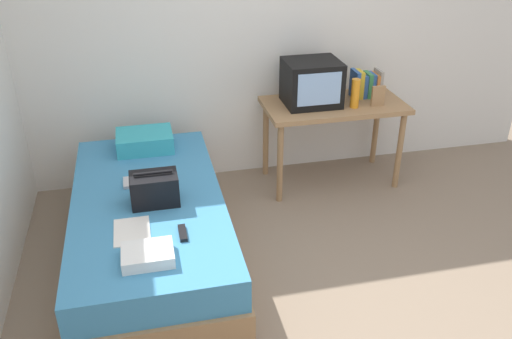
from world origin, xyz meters
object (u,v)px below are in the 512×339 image
at_px(book_row, 366,84).
at_px(remote_silver, 127,183).
at_px(desk, 333,113).
at_px(magazine, 132,231).
at_px(bed, 151,231).
at_px(water_bottle, 355,93).
at_px(folded_towel, 148,255).
at_px(remote_dark, 183,233).
at_px(pillow, 145,141).
at_px(tv, 312,83).
at_px(handbag, 154,189).
at_px(picture_frame, 378,96).

height_order(book_row, remote_silver, book_row).
xyz_separation_m(desk, magazine, (-1.69, -1.21, -0.11)).
xyz_separation_m(bed, water_bottle, (1.71, 0.71, 0.59)).
bearing_deg(book_row, magazine, -146.88).
bearing_deg(water_bottle, magazine, -149.00).
xyz_separation_m(water_bottle, book_row, (0.18, 0.21, -0.01)).
distance_m(magazine, folded_towel, 0.31).
height_order(water_bottle, magazine, water_bottle).
relative_size(water_bottle, folded_towel, 0.84).
bearing_deg(bed, remote_dark, -68.83).
bearing_deg(book_row, pillow, -174.46).
distance_m(bed, magazine, 0.48).
height_order(tv, handbag, tv).
bearing_deg(remote_silver, picture_frame, 13.69).
distance_m(bed, book_row, 2.18).
xyz_separation_m(pillow, remote_dark, (0.16, -1.21, -0.06)).
xyz_separation_m(water_bottle, folded_towel, (-1.73, -1.38, -0.29)).
xyz_separation_m(handbag, remote_silver, (-0.18, 0.28, -0.09)).
height_order(bed, tv, tv).
distance_m(magazine, remote_dark, 0.30).
bearing_deg(bed, pillow, 88.17).
bearing_deg(magazine, picture_frame, 28.24).
height_order(pillow, folded_towel, pillow).
height_order(water_bottle, handbag, water_bottle).
relative_size(bed, remote_dark, 12.82).
bearing_deg(remote_silver, water_bottle, 15.39).
xyz_separation_m(book_row, picture_frame, (0.01, -0.22, -0.02)).
relative_size(bed, book_row, 8.38).
distance_m(pillow, handbag, 0.82).
bearing_deg(pillow, tv, 5.22).
xyz_separation_m(tv, magazine, (-1.50, -1.25, -0.38)).
xyz_separation_m(water_bottle, remote_dark, (-1.52, -1.18, -0.31)).
bearing_deg(water_bottle, picture_frame, -2.95).
xyz_separation_m(pillow, remote_silver, (-0.15, -0.54, -0.06)).
distance_m(picture_frame, remote_dark, 2.10).
distance_m(bed, folded_towel, 0.74).
xyz_separation_m(desk, tv, (-0.19, 0.03, 0.27)).
bearing_deg(tv, remote_dark, -132.04).
relative_size(handbag, remote_silver, 2.08).
bearing_deg(book_row, bed, -153.97).
height_order(book_row, picture_frame, book_row).
bearing_deg(handbag, remote_dark, -71.68).
height_order(bed, folded_towel, folded_towel).
bearing_deg(picture_frame, remote_silver, -166.31).
relative_size(desk, book_row, 4.86).
xyz_separation_m(desk, remote_silver, (-1.71, -0.63, -0.10)).
distance_m(remote_dark, remote_silver, 0.75).
xyz_separation_m(handbag, magazine, (-0.16, -0.30, -0.10)).
distance_m(tv, water_bottle, 0.36).
xyz_separation_m(remote_silver, folded_towel, (0.10, -0.88, 0.02)).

